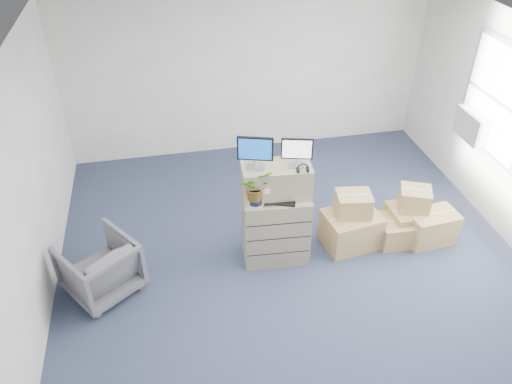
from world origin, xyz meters
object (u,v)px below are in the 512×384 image
(filing_cabinet_lower, at_px, (275,227))
(water_bottle, at_px, (284,185))
(monitor_left, at_px, (255,151))
(monitor_right, at_px, (297,151))
(potted_plant, at_px, (256,189))
(office_chair, at_px, (99,265))
(keyboard, at_px, (278,201))

(filing_cabinet_lower, xyz_separation_m, water_bottle, (0.10, 0.05, 0.61))
(monitor_left, distance_m, monitor_right, 0.49)
(water_bottle, bearing_deg, filing_cabinet_lower, -153.38)
(filing_cabinet_lower, distance_m, monitor_left, 1.16)
(filing_cabinet_lower, xyz_separation_m, potted_plant, (-0.28, -0.10, 0.71))
(monitor_right, distance_m, office_chair, 2.71)
(filing_cabinet_lower, distance_m, potted_plant, 0.77)
(monitor_right, relative_size, keyboard, 0.87)
(filing_cabinet_lower, height_order, keyboard, keyboard)
(monitor_right, bearing_deg, water_bottle, 172.63)
(potted_plant, distance_m, office_chair, 2.08)
(monitor_right, xyz_separation_m, potted_plant, (-0.51, -0.10, -0.40))
(monitor_right, relative_size, water_bottle, 1.52)
(filing_cabinet_lower, height_order, monitor_right, monitor_right)
(keyboard, bearing_deg, filing_cabinet_lower, 108.38)
(filing_cabinet_lower, xyz_separation_m, monitor_left, (-0.26, 0.04, 1.13))
(office_chair, bearing_deg, potted_plant, 146.80)
(monitor_left, height_order, office_chair, monitor_left)
(water_bottle, xyz_separation_m, potted_plant, (-0.38, -0.15, 0.10))
(monitor_right, xyz_separation_m, water_bottle, (-0.13, 0.05, -0.50))
(monitor_left, bearing_deg, potted_plant, -82.81)
(monitor_right, distance_m, keyboard, 0.66)
(water_bottle, relative_size, office_chair, 0.30)
(filing_cabinet_lower, relative_size, water_bottle, 4.02)
(office_chair, bearing_deg, water_bottle, 150.14)
(filing_cabinet_lower, relative_size, keyboard, 2.29)
(monitor_right, bearing_deg, monitor_left, -170.38)
(water_bottle, height_order, potted_plant, potted_plant)
(keyboard, height_order, office_chair, keyboard)
(keyboard, relative_size, office_chair, 0.53)
(filing_cabinet_lower, xyz_separation_m, keyboard, (-0.00, -0.11, 0.50))
(monitor_right, height_order, potted_plant, monitor_right)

